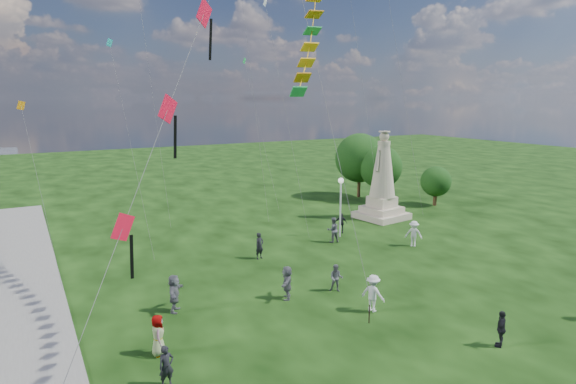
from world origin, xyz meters
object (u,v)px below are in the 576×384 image
person_0 (166,366)px  person_6 (259,246)px  statue (382,186)px  person_8 (414,234)px  person_2 (373,293)px  person_10 (158,335)px  person_3 (501,329)px  person_11 (287,282)px  lamppost (341,194)px  person_5 (174,293)px  person_9 (341,223)px  person_1 (336,278)px  person_7 (333,230)px

person_0 → person_6: size_ratio=0.89×
statue → person_8: size_ratio=4.14×
person_2 → person_8: person_2 is taller
person_8 → person_0: bearing=-109.1°
person_10 → person_3: bearing=-103.5°
person_0 → person_11: size_ratio=0.87×
person_2 → person_6: 9.88m
person_0 → lamppost: bearing=30.2°
person_6 → person_11: person_11 is taller
person_5 → person_9: 17.05m
person_3 → person_10: person_10 is taller
person_2 → statue: bearing=-65.3°
person_1 → person_2: person_2 is taller
lamppost → person_10: (-16.35, -10.35, -2.39)m
person_0 → person_1: bearing=14.8°
statue → person_7: bearing=-161.4°
person_3 → person_9: person_3 is taller
person_9 → person_11: bearing=-99.0°
person_0 → person_2: (10.50, 1.25, 0.15)m
person_10 → person_9: bearing=-43.6°
person_6 → person_8: person_8 is taller
person_3 → person_10: size_ratio=0.93×
person_1 → person_9: person_9 is taller
person_0 → person_8: (19.77, 8.14, 0.14)m
person_0 → person_6: (9.14, 11.04, 0.10)m
person_8 → person_10: size_ratio=1.06×
person_6 → person_2: bearing=-98.8°
statue → person_2: statue is taller
statue → person_10: size_ratio=4.40×
person_1 → person_10: 10.22m
person_1 → person_7: 9.11m
statue → person_10: statue is taller
person_1 → person_11: person_11 is taller
person_5 → person_10: bearing=-176.3°
lamppost → person_3: lamppost is taller
person_1 → person_3: 8.61m
person_3 → person_11: 10.23m
person_3 → person_5: person_5 is taller
person_10 → person_11: size_ratio=0.97×
person_0 → person_1: (10.35, 4.14, -0.02)m
statue → person_0: bearing=-153.6°
person_5 → person_0: bearing=-169.9°
person_5 → person_9: (15.31, 7.51, -0.16)m
person_0 → person_8: 21.38m
person_6 → person_1: bearing=-96.7°
person_2 → person_11: 4.46m
person_6 → person_7: bearing=-10.4°
lamppost → person_5: bearing=-155.5°
lamppost → person_7: size_ratio=2.45×
person_5 → statue: bearing=-36.6°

